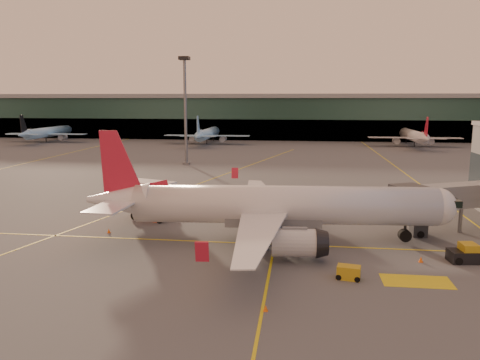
# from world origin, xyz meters

# --- Properties ---
(ground) EXTENTS (600.00, 600.00, 0.00)m
(ground) POSITION_xyz_m (0.00, 0.00, 0.00)
(ground) COLOR #4C4F54
(ground) RESTS_ON ground
(taxi_markings) EXTENTS (100.12, 173.00, 0.01)m
(taxi_markings) POSITION_xyz_m (-7.32, 44.49, 0.01)
(taxi_markings) COLOR yellow
(taxi_markings) RESTS_ON ground
(terminal) EXTENTS (400.00, 20.00, 17.60)m
(terminal) POSITION_xyz_m (0.00, 141.79, 8.76)
(terminal) COLOR #19382D
(terminal) RESTS_ON ground
(mast_west_near) EXTENTS (2.40, 2.40, 25.60)m
(mast_west_near) POSITION_xyz_m (-20.00, 66.00, 14.86)
(mast_west_near) COLOR slate
(mast_west_near) RESTS_ON ground
(distant_aircraft_row) EXTENTS (290.00, 34.00, 13.00)m
(distant_aircraft_row) POSITION_xyz_m (-21.00, 118.00, 0.00)
(distant_aircraft_row) COLOR #98D2FF
(distant_aircraft_row) RESTS_ON ground
(main_airplane) EXTENTS (41.13, 37.08, 12.41)m
(main_airplane) POSITION_xyz_m (4.54, 6.00, 4.03)
(main_airplane) COLOR silver
(main_airplane) RESTS_ON ground
(jet_bridge) EXTENTS (18.38, 10.61, 6.06)m
(jet_bridge) POSITION_xyz_m (27.95, 13.24, 4.17)
(jet_bridge) COLOR slate
(jet_bridge) RESTS_ON ground
(catering_truck) EXTENTS (7.13, 4.83, 5.10)m
(catering_truck) POSITION_xyz_m (-11.92, 13.93, 2.90)
(catering_truck) COLOR #BF411B
(catering_truck) RESTS_ON ground
(gpu_cart) EXTENTS (2.26, 1.60, 1.21)m
(gpu_cart) POSITION_xyz_m (12.11, -4.21, 0.59)
(gpu_cart) COLOR #BD9717
(gpu_cart) RESTS_ON ground
(pushback_tug) EXTENTS (3.86, 2.40, 1.88)m
(pushback_tug) POSITION_xyz_m (24.18, 1.79, 0.76)
(pushback_tug) COLOR black
(pushback_tug) RESTS_ON ground
(cone_nose) EXTENTS (0.42, 0.42, 0.54)m
(cone_nose) POSITION_xyz_m (26.33, 5.11, 0.26)
(cone_nose) COLOR #FD610D
(cone_nose) RESTS_ON ground
(cone_tail) EXTENTS (0.41, 0.41, 0.52)m
(cone_tail) POSITION_xyz_m (-14.93, 6.91, 0.25)
(cone_tail) COLOR #FD610D
(cone_tail) RESTS_ON ground
(cone_wing_right) EXTENTS (0.38, 0.38, 0.48)m
(cone_wing_right) POSITION_xyz_m (5.26, -11.52, 0.23)
(cone_wing_right) COLOR #FD610D
(cone_wing_right) RESTS_ON ground
(cone_wing_left) EXTENTS (0.49, 0.49, 0.63)m
(cone_wing_left) POSITION_xyz_m (2.49, 23.61, 0.30)
(cone_wing_left) COLOR #FD610D
(cone_wing_left) RESTS_ON ground
(cone_fwd) EXTENTS (0.45, 0.45, 0.57)m
(cone_fwd) POSITION_xyz_m (19.59, 1.16, 0.27)
(cone_fwd) COLOR #FD610D
(cone_fwd) RESTS_ON ground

